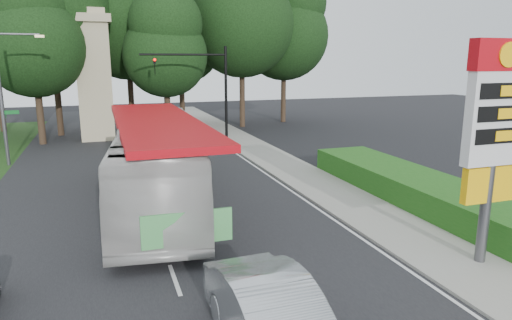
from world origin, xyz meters
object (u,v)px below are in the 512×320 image
object	(u,v)px
streetlight_signs	(4,91)
transit_bus	(159,163)
sedan_silver	(275,320)
gas_station_pylon	(495,123)
traffic_signal_mast	(208,82)
monument	(94,75)

from	to	relation	value
streetlight_signs	transit_bus	size ratio (longest dim) A/B	0.58
sedan_silver	gas_station_pylon	bearing A→B (deg)	13.34
traffic_signal_mast	transit_bus	xyz separation A→B (m)	(-5.18, -12.83, -2.76)
gas_station_pylon	traffic_signal_mast	bearing A→B (deg)	99.09
monument	sedan_silver	size ratio (longest dim) A/B	1.94
streetlight_signs	transit_bus	bearing A→B (deg)	-55.36
traffic_signal_mast	transit_bus	world-z (taller)	traffic_signal_mast
transit_bus	sedan_silver	world-z (taller)	transit_bus
streetlight_signs	monument	size ratio (longest dim) A/B	0.80
gas_station_pylon	streetlight_signs	bearing A→B (deg)	128.96
gas_station_pylon	streetlight_signs	size ratio (longest dim) A/B	0.86
traffic_signal_mast	monument	distance (m)	9.76
traffic_signal_mast	transit_bus	distance (m)	14.11
gas_station_pylon	transit_bus	world-z (taller)	gas_station_pylon
streetlight_signs	sedan_silver	size ratio (longest dim) A/B	1.54
transit_bus	sedan_silver	size ratio (longest dim) A/B	2.65
traffic_signal_mast	gas_station_pylon	bearing A→B (deg)	-80.91
sedan_silver	monument	bearing A→B (deg)	94.35
gas_station_pylon	transit_bus	xyz separation A→B (m)	(-8.70, 9.18, -2.54)
transit_bus	traffic_signal_mast	bearing A→B (deg)	75.11
monument	transit_bus	xyz separation A→B (m)	(2.50, -18.83, -3.20)
gas_station_pylon	traffic_signal_mast	xyz separation A→B (m)	(-3.52, 22.00, 0.22)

